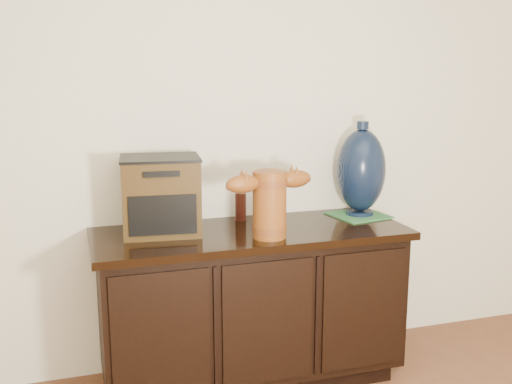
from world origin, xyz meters
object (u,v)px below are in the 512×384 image
object	(u,v)px
sideboard	(251,304)
terracotta_vessel	(269,200)
spray_can	(241,204)
lamp_base	(361,171)
tv_radio	(161,195)

from	to	relation	value
sideboard	terracotta_vessel	world-z (taller)	terracotta_vessel
terracotta_vessel	spray_can	size ratio (longest dim) A/B	2.66
terracotta_vessel	sideboard	bearing A→B (deg)	96.72
lamp_base	tv_radio	bearing A→B (deg)	-178.81
sideboard	tv_radio	bearing A→B (deg)	169.42
sideboard	terracotta_vessel	size ratio (longest dim) A/B	3.44
tv_radio	sideboard	bearing A→B (deg)	-4.61
tv_radio	lamp_base	xyz separation A→B (m)	(1.01, 0.02, 0.06)
sideboard	tv_radio	xyz separation A→B (m)	(-0.40, 0.08, 0.54)
sideboard	spray_can	bearing A→B (deg)	88.28
terracotta_vessel	tv_radio	bearing A→B (deg)	144.04
terracotta_vessel	spray_can	bearing A→B (deg)	86.16
lamp_base	spray_can	distance (m)	0.63
tv_radio	lamp_base	bearing A→B (deg)	7.16
sideboard	tv_radio	world-z (taller)	tv_radio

